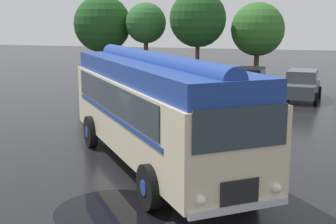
% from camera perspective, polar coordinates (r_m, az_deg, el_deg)
% --- Properties ---
extents(ground_plane, '(120.00, 120.00, 0.00)m').
position_cam_1_polar(ground_plane, '(13.52, -0.46, -7.89)').
color(ground_plane, black).
extents(vintage_bus, '(8.19, 9.41, 3.49)m').
position_cam_1_polar(vintage_bus, '(14.04, -1.70, 0.83)').
color(vintage_bus, beige).
rests_on(vintage_bus, ground).
extents(car_near_left, '(2.32, 4.37, 1.66)m').
position_cam_1_polar(car_near_left, '(27.60, 4.64, 3.73)').
color(car_near_left, '#4C5156').
rests_on(car_near_left, ground).
extents(car_mid_left, '(2.18, 4.31, 1.66)m').
position_cam_1_polar(car_mid_left, '(27.76, 9.86, 3.64)').
color(car_mid_left, black).
rests_on(car_mid_left, ground).
extents(car_mid_right, '(2.25, 4.34, 1.66)m').
position_cam_1_polar(car_mid_right, '(27.12, 15.99, 3.20)').
color(car_mid_right, '#4C5156').
rests_on(car_mid_right, ground).
extents(tree_far_left, '(4.27, 4.27, 6.23)m').
position_cam_1_polar(tree_far_left, '(35.93, -8.10, 10.64)').
color(tree_far_left, '#4C3823').
rests_on(tree_far_left, ground).
extents(tree_left_of_centre, '(2.94, 2.94, 5.65)m').
position_cam_1_polar(tree_left_of_centre, '(34.47, -2.58, 10.73)').
color(tree_left_of_centre, '#4C3823').
rests_on(tree_left_of_centre, ground).
extents(tree_centre, '(3.91, 3.91, 6.43)m').
position_cam_1_polar(tree_centre, '(32.87, 3.85, 11.25)').
color(tree_centre, '#4C3823').
rests_on(tree_centre, ground).
extents(tree_right_of_centre, '(3.73, 3.73, 5.63)m').
position_cam_1_polar(tree_right_of_centre, '(33.66, 10.93, 9.81)').
color(tree_right_of_centre, '#4C3823').
rests_on(tree_right_of_centre, ground).
extents(puddle_patch, '(2.79, 2.79, 0.01)m').
position_cam_1_polar(puddle_patch, '(11.31, -6.66, -11.86)').
color(puddle_patch, black).
rests_on(puddle_patch, ground).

